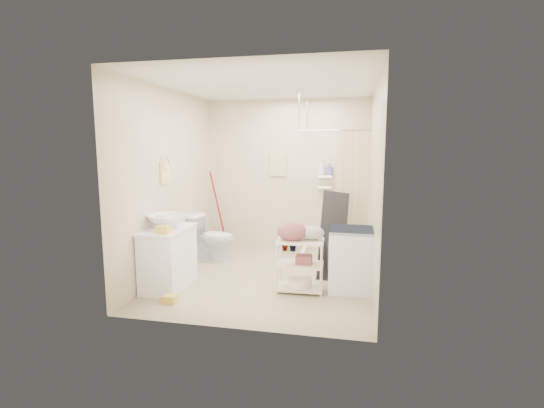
% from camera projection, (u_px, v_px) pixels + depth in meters
% --- Properties ---
extents(floor, '(3.20, 3.20, 0.00)m').
position_uv_depth(floor, '(267.00, 277.00, 5.48)').
color(floor, tan).
rests_on(floor, ground).
extents(ceiling, '(2.80, 3.20, 0.04)m').
position_uv_depth(ceiling, '(267.00, 84.00, 5.10)').
color(ceiling, silver).
rests_on(ceiling, ground).
extents(wall_back, '(2.80, 0.04, 2.60)m').
position_uv_depth(wall_back, '(287.00, 175.00, 6.84)').
color(wall_back, beige).
rests_on(wall_back, ground).
extents(wall_front, '(2.80, 0.04, 2.60)m').
position_uv_depth(wall_front, '(230.00, 200.00, 3.74)').
color(wall_front, beige).
rests_on(wall_front, ground).
extents(wall_left, '(0.04, 3.20, 2.60)m').
position_uv_depth(wall_left, '(171.00, 182.00, 5.57)').
color(wall_left, beige).
rests_on(wall_left, ground).
extents(wall_right, '(0.04, 3.20, 2.60)m').
position_uv_depth(wall_right, '(374.00, 186.00, 5.01)').
color(wall_right, beige).
rests_on(wall_right, ground).
extents(vanity, '(0.52, 0.89, 0.77)m').
position_uv_depth(vanity, '(169.00, 257.00, 5.06)').
color(vanity, white).
rests_on(vanity, ground).
extents(sink, '(0.58, 0.58, 0.17)m').
position_uv_depth(sink, '(167.00, 221.00, 5.02)').
color(sink, white).
rests_on(sink, vanity).
extents(counter_basket, '(0.17, 0.14, 0.09)m').
position_uv_depth(counter_basket, '(164.00, 230.00, 4.71)').
color(counter_basket, gold).
rests_on(counter_basket, vanity).
extents(floor_basket, '(0.25, 0.19, 0.13)m').
position_uv_depth(floor_basket, '(170.00, 297.00, 4.57)').
color(floor_basket, yellow).
rests_on(floor_basket, ground).
extents(toilet, '(0.75, 0.47, 0.73)m').
position_uv_depth(toilet, '(212.00, 237.00, 6.26)').
color(toilet, silver).
rests_on(toilet, ground).
extents(mop, '(0.13, 0.13, 1.36)m').
position_uv_depth(mop, '(216.00, 210.00, 7.02)').
color(mop, '#A00C0E').
rests_on(mop, ground).
extents(potted_plant_a, '(0.18, 0.12, 0.34)m').
position_uv_depth(potted_plant_a, '(284.00, 241.00, 6.83)').
color(potted_plant_a, '#964D24').
rests_on(potted_plant_a, ground).
extents(potted_plant_b, '(0.20, 0.19, 0.29)m').
position_uv_depth(potted_plant_b, '(294.00, 243.00, 6.80)').
color(potted_plant_b, brown).
rests_on(potted_plant_b, ground).
extents(hanging_towel, '(0.28, 0.03, 0.42)m').
position_uv_depth(hanging_towel, '(278.00, 164.00, 6.82)').
color(hanging_towel, '#CEC18A').
rests_on(hanging_towel, wall_back).
extents(towel_ring, '(0.04, 0.22, 0.34)m').
position_uv_depth(towel_ring, '(165.00, 171.00, 5.35)').
color(towel_ring, '#FCE38F').
rests_on(towel_ring, wall_left).
extents(tp_holder, '(0.08, 0.12, 0.14)m').
position_uv_depth(tp_holder, '(176.00, 222.00, 5.70)').
color(tp_holder, white).
rests_on(tp_holder, wall_left).
extents(shower, '(1.10, 1.10, 2.10)m').
position_uv_depth(shower, '(334.00, 195.00, 6.17)').
color(shower, white).
rests_on(shower, ground).
extents(shampoo_bottle_a, '(0.12, 0.12, 0.26)m').
position_uv_depth(shampoo_bottle_a, '(322.00, 167.00, 6.60)').
color(shampoo_bottle_a, white).
rests_on(shampoo_bottle_a, shower).
extents(shampoo_bottle_b, '(0.12, 0.12, 0.19)m').
position_uv_depth(shampoo_bottle_b, '(330.00, 169.00, 6.59)').
color(shampoo_bottle_b, '#4B5BA6').
rests_on(shampoo_bottle_b, shower).
extents(washing_machine, '(0.54, 0.56, 0.79)m').
position_uv_depth(washing_machine, '(351.00, 259.00, 4.95)').
color(washing_machine, silver).
rests_on(washing_machine, ground).
extents(laundry_rack, '(0.59, 0.36, 0.79)m').
position_uv_depth(laundry_rack, '(300.00, 261.00, 4.88)').
color(laundry_rack, '#F2E5CD').
rests_on(laundry_rack, ground).
extents(ironing_board, '(0.37, 0.20, 1.25)m').
position_uv_depth(ironing_board, '(333.00, 236.00, 5.23)').
color(ironing_board, black).
rests_on(ironing_board, ground).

